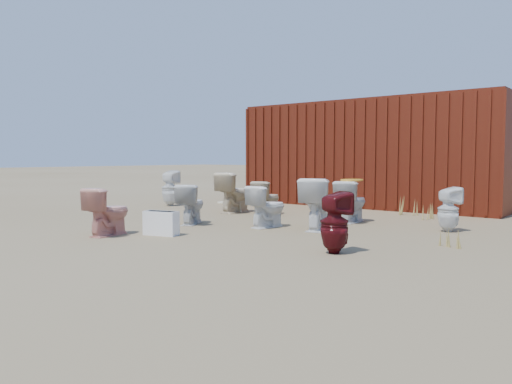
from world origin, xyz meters
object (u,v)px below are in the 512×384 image
Objects in this scene: toilet_front_pink at (108,212)px; toilet_back_beige_right at (267,198)px; toilet_front_e at (318,204)px; toilet_back_e at (448,209)px; toilet_back_yellowlid at (352,202)px; toilet_front_a at (191,204)px; toilet_back_beige_left at (235,192)px; loose_tank at (161,223)px; shipping_container at (377,154)px; toilet_front_c at (267,206)px; toilet_front_maroon at (335,223)px; toilet_back_a at (170,188)px.

toilet_front_pink is 1.05× the size of toilet_back_beige_right.
toilet_front_e reaches higher than toilet_back_e.
toilet_back_yellowlid is at bearing 27.63° from toilet_back_e.
toilet_back_beige_left is at bearing -99.18° from toilet_front_a.
loose_tank is at bearing 73.63° from toilet_back_e.
shipping_container is 8.93× the size of toilet_front_c.
toilet_front_a reaches higher than loose_tank.
toilet_back_beige_right is at bearing -43.79° from toilet_front_c.
toilet_back_e is at bearing -50.96° from shipping_container.
toilet_front_c is 0.93× the size of toilet_back_yellowlid.
shipping_container reaches higher than toilet_back_e.
toilet_front_a is 1.00× the size of toilet_front_c.
shipping_container reaches higher than toilet_front_e.
toilet_front_e is at bearing 156.18° from toilet_back_beige_left.
loose_tank is at bearing 34.80° from toilet_front_e.
toilet_front_e is at bearing 143.01° from toilet_back_beige_right.
toilet_front_maroon is 1.10× the size of toilet_back_beige_right.
toilet_front_pink is at bearing 32.02° from toilet_front_e.
loose_tank is at bearing -149.46° from toilet_front_pink.
toilet_front_e is at bearing -76.04° from shipping_container.
toilet_front_a is 0.83× the size of toilet_front_e.
shipping_container is 8.91× the size of toilet_front_a.
toilet_front_a is at bearing -101.06° from toilet_front_pink.
toilet_front_pink is at bearing 81.02° from toilet_back_beige_right.
loose_tank is (-2.64, -0.36, -0.19)m from toilet_front_maroon.
toilet_front_e is at bearing 34.52° from loose_tank.
toilet_back_a reaches higher than toilet_front_c.
toilet_back_yellowlid is 1.67m from toilet_back_e.
toilet_front_pink is 3.33m from toilet_front_maroon.
toilet_front_c is (1.28, 2.09, -0.01)m from toilet_front_pink.
toilet_front_maroon is 2.68m from loose_tank.
toilet_back_yellowlid reaches higher than toilet_back_beige_right.
shipping_container is 12.00× the size of loose_tank.
shipping_container is at bearing -127.54° from toilet_front_a.
toilet_front_c is 1.77m from toilet_back_beige_right.
toilet_back_beige_right is (-1.87, 1.14, -0.07)m from toilet_front_e.
toilet_back_beige_right is at bearing -103.03° from shipping_container.
toilet_back_beige_right is 1.32× the size of loose_tank.
shipping_container reaches higher than toilet_front_pink.
toilet_back_a reaches higher than toilet_front_maroon.
toilet_back_yellowlid is (1.84, -0.00, 0.03)m from toilet_back_beige_right.
toilet_front_pink reaches higher than toilet_front_a.
toilet_back_yellowlid is at bearing -129.70° from toilet_front_pink.
loose_tank is (1.13, -2.91, -0.23)m from toilet_back_beige_left.
toilet_back_yellowlid reaches higher than toilet_front_a.
toilet_front_e is (1.10, -4.44, -0.80)m from shipping_container.
toilet_front_e is 1.22× the size of toilet_back_beige_right.
toilet_back_beige_left is at bearing 1.75° from toilet_back_beige_right.
toilet_back_beige_left is at bearing -1.75° from toilet_back_yellowlid.
toilet_front_pink is 1.02× the size of toilet_back_e.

